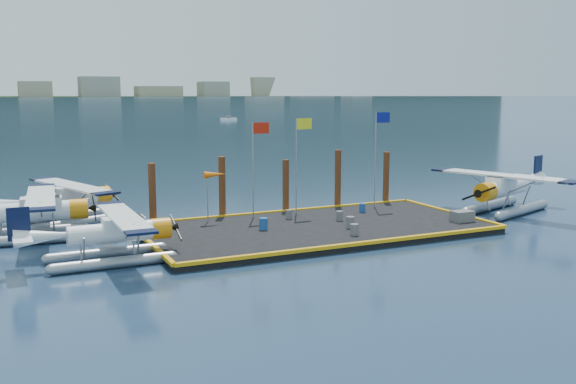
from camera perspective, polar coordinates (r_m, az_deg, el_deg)
name	(u,v)px	position (r m, az deg, el deg)	size (l,w,h in m)	color
ground	(316,232)	(38.36, 2.53, -3.58)	(4000.00, 4000.00, 0.00)	navy
dock	(316,229)	(38.31, 2.53, -3.29)	(20.00, 10.00, 0.40)	black
dock_bumpers	(316,224)	(38.25, 2.53, -2.87)	(20.25, 10.25, 0.18)	#E49E0D
far_backdrop	(92,90)	(1789.27, -17.02, 8.65)	(3050.00, 2050.00, 810.00)	black
seaplane_a	(117,236)	(32.46, -14.99, -3.77)	(7.86, 8.66, 3.10)	gray
seaplane_b	(34,215)	(38.71, -21.62, -1.87)	(8.66, 9.55, 3.39)	gray
seaplane_c	(67,202)	(42.36, -19.07, -0.86)	(8.78, 9.35, 3.36)	gray
seaplane_d	(504,191)	(46.36, 18.65, 0.13)	(9.48, 10.09, 3.63)	gray
drum_0	(264,224)	(37.07, -2.19, -2.85)	(0.49, 0.49, 0.69)	#1B4895
drum_1	(350,222)	(37.66, 5.56, -2.70)	(0.48, 0.48, 0.68)	#5B5B60
drum_2	(339,216)	(39.77, 4.60, -2.12)	(0.42, 0.42, 0.60)	#5B5B60
drum_3	(354,230)	(35.82, 5.91, -3.35)	(0.46, 0.46, 0.64)	#5B5B60
drum_4	(362,208)	(42.66, 6.62, -1.41)	(0.41, 0.41, 0.58)	#1B4895
drum_5	(289,214)	(40.16, 0.08, -2.00)	(0.41, 0.41, 0.57)	#5B5B60
crate	(462,216)	(40.81, 15.23, -2.09)	(1.31, 0.87, 0.66)	#5B5B60
flagpole_red	(256,155)	(40.11, -2.86, 3.33)	(1.14, 0.08, 6.00)	gray
flagpole_yellow	(299,151)	(41.32, 0.99, 3.67)	(1.14, 0.08, 6.20)	gray
flagpole_blue	(378,145)	(44.26, 8.00, 4.16)	(1.14, 0.08, 6.50)	gray
windsock	(215,176)	(39.30, -6.54, 1.45)	(1.40, 0.44, 3.12)	gray
piling_0	(152,196)	(40.07, -11.95, -0.32)	(0.44, 0.44, 4.00)	#432813
piling_1	(222,189)	(41.29, -5.87, 0.24)	(0.44, 0.44, 4.20)	#432813
piling_2	(286,188)	(42.99, -0.20, 0.37)	(0.44, 0.44, 3.80)	#432813
piling_3	(338,181)	(44.76, 4.45, 1.01)	(0.44, 0.44, 4.30)	#432813
piling_4	(386,179)	(46.87, 8.71, 1.11)	(0.44, 0.44, 4.00)	#432813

